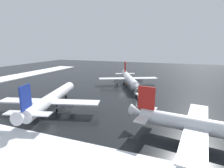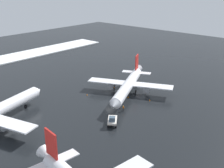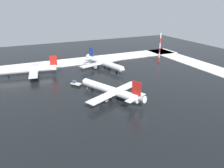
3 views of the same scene
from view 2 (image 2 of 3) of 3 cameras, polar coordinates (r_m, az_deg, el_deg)
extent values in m
plane|color=black|center=(83.11, -0.53, -3.72)|extent=(240.00, 240.00, 0.00)
cylinder|color=white|center=(86.81, 3.21, -0.37)|extent=(14.44, 26.51, 3.14)
cone|color=white|center=(73.44, 0.44, -4.34)|extent=(3.64, 3.26, 2.99)
cone|color=white|center=(100.64, 5.26, 2.87)|extent=(3.81, 4.12, 3.06)
cube|color=white|center=(88.17, 8.43, -0.42)|extent=(12.62, 8.71, 0.33)
cylinder|color=gray|center=(88.32, 7.17, -0.96)|extent=(2.99, 3.63, 1.85)
cube|color=white|center=(91.31, -1.00, 0.55)|extent=(12.62, 8.71, 0.33)
cylinder|color=gray|center=(90.71, 0.02, -0.21)|extent=(2.99, 3.63, 1.85)
cube|color=red|center=(97.57, 5.06, 4.41)|extent=(1.85, 3.50, 5.18)
cube|color=white|center=(97.96, 6.56, 2.21)|extent=(5.04, 4.04, 0.22)
cube|color=white|center=(99.01, 3.40, 2.51)|extent=(5.04, 4.04, 0.22)
cylinder|color=black|center=(78.63, 1.52, -3.72)|extent=(0.22, 0.22, 0.65)
cylinder|color=black|center=(79.19, 1.51, -4.60)|extent=(0.72, 1.06, 1.02)
cylinder|color=black|center=(89.43, 4.88, -0.72)|extent=(0.22, 0.22, 0.65)
cylinder|color=black|center=(89.92, 4.86, -1.52)|extent=(0.72, 1.06, 1.02)
cylinder|color=black|center=(90.27, 2.36, -0.46)|extent=(0.22, 0.22, 0.65)
cylinder|color=black|center=(90.76, 2.35, -1.25)|extent=(0.72, 1.06, 1.02)
cone|color=silver|center=(54.50, -13.15, -13.89)|extent=(3.60, 3.06, 3.03)
cube|color=red|center=(51.01, -12.27, -11.87)|extent=(3.67, 0.82, 5.12)
cube|color=silver|center=(53.91, -9.26, -14.24)|extent=(2.95, 4.68, 0.22)
cube|color=silver|center=(51.89, -14.61, -16.24)|extent=(2.95, 4.68, 0.22)
cone|color=white|center=(85.47, -14.88, -1.33)|extent=(3.54, 2.98, 3.06)
cube|color=white|center=(68.82, -19.79, -7.63)|extent=(12.97, 7.19, 0.34)
cylinder|color=gray|center=(70.80, -20.51, -7.78)|extent=(2.66, 3.60, 1.89)
cylinder|color=black|center=(82.39, -17.22, -3.48)|extent=(0.23, 0.23, 0.66)
cylinder|color=black|center=(82.94, -17.12, -4.35)|extent=(0.59, 1.09, 1.04)
cube|color=silver|center=(70.49, 0.07, -7.35)|extent=(4.56, 4.98, 0.50)
cube|color=#3F5160|center=(69.30, 0.03, -7.12)|extent=(2.04, 2.03, 1.10)
cylinder|color=black|center=(69.36, 0.82, -8.50)|extent=(0.81, 0.91, 0.90)
cylinder|color=black|center=(69.46, -0.83, -8.46)|extent=(0.81, 0.91, 0.90)
cylinder|color=black|center=(72.19, 0.94, -7.27)|extent=(0.81, 0.91, 0.90)
cylinder|color=black|center=(72.29, -0.64, -7.23)|extent=(0.81, 0.91, 0.90)
cylinder|color=black|center=(91.38, 0.47, -1.13)|extent=(0.16, 0.16, 0.85)
cylinder|color=black|center=(91.53, 0.39, -1.10)|extent=(0.16, 0.16, 0.85)
cylinder|color=orange|center=(91.19, 0.43, -0.69)|extent=(0.36, 0.36, 0.62)
sphere|color=tan|center=(91.03, 0.43, -0.43)|extent=(0.24, 0.24, 0.24)
cylinder|color=black|center=(86.60, 1.92, -2.40)|extent=(0.16, 0.16, 0.85)
cylinder|color=black|center=(86.67, 2.04, -2.38)|extent=(0.16, 0.16, 0.85)
cylinder|color=orange|center=(86.36, 1.98, -1.94)|extent=(0.36, 0.36, 0.62)
sphere|color=tan|center=(86.20, 1.99, -1.67)|extent=(0.24, 0.24, 0.24)
cylinder|color=black|center=(77.70, 2.33, -5.19)|extent=(0.16, 0.16, 0.85)
cylinder|color=black|center=(77.52, 2.31, -5.26)|extent=(0.16, 0.16, 0.85)
cylinder|color=orange|center=(77.30, 2.33, -4.73)|extent=(0.36, 0.36, 0.62)
sphere|color=tan|center=(77.12, 2.33, -4.44)|extent=(0.24, 0.24, 0.24)
cone|color=orange|center=(84.64, 7.66, -3.25)|extent=(0.36, 0.36, 0.55)
cone|color=orange|center=(88.27, -5.09, -2.12)|extent=(0.36, 0.36, 0.55)
cone|color=orange|center=(86.23, 3.31, -2.63)|extent=(0.36, 0.36, 0.55)
camera|label=1|loc=(35.96, -61.91, -17.45)|focal=28.00mm
camera|label=3|loc=(138.22, 36.00, 17.85)|focal=35.00mm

